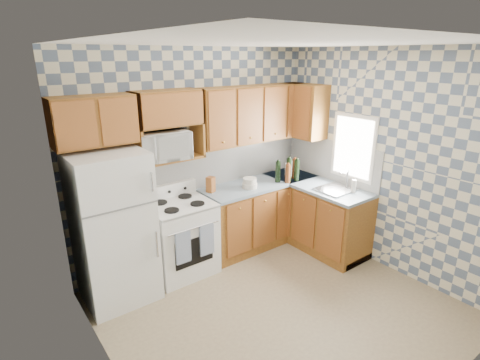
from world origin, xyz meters
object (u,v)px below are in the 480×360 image
Objects in this scene: stove_body at (181,239)px; electric_kettle at (290,169)px; refrigerator at (113,228)px; microwave at (163,146)px.

electric_kettle reaches higher than stove_body.
microwave is at bearing 12.98° from refrigerator.
microwave reaches higher than stove_body.
microwave is at bearing 175.95° from electric_kettle.
electric_kettle is (1.93, -0.14, -0.60)m from microwave.
microwave is at bearing 123.54° from stove_body.
refrigerator is at bearing -179.40° from electric_kettle.
refrigerator is 1.06m from microwave.
electric_kettle is at bearing 0.60° from refrigerator.
microwave is (-0.09, 0.14, 1.16)m from stove_body.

